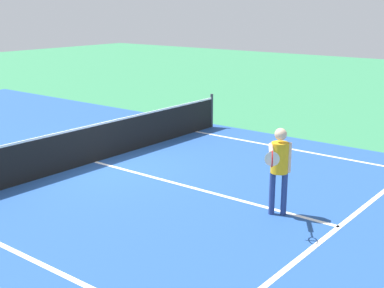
{
  "coord_description": "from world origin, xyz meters",
  "views": [
    {
      "loc": [
        -8.35,
        -9.66,
        3.8
      ],
      "look_at": [
        -0.08,
        -3.15,
        1.0
      ],
      "focal_mm": 49.07,
      "sensor_mm": 36.0,
      "label": 1
    }
  ],
  "objects": [
    {
      "name": "line_center_service",
      "position": [
        0.0,
        -3.2,
        0.0
      ],
      "size": [
        0.1,
        6.4,
        0.01
      ],
      "primitive_type": "cube",
      "color": "white",
      "rests_on": "ground_plane"
    },
    {
      "name": "net",
      "position": [
        0.0,
        0.0,
        0.49
      ],
      "size": [
        9.94,
        0.09,
        1.07
      ],
      "color": "#33383D",
      "rests_on": "ground_plane"
    },
    {
      "name": "player_near",
      "position": [
        -0.19,
        -5.26,
        1.03
      ],
      "size": [
        1.15,
        0.61,
        1.66
      ],
      "color": "navy",
      "rests_on": "ground_plane"
    },
    {
      "name": "line_service_near",
      "position": [
        0.0,
        -6.4,
        0.0
      ],
      "size": [
        8.22,
        0.1,
        0.01
      ],
      "primitive_type": "cube",
      "color": "white",
      "rests_on": "ground_plane"
    },
    {
      "name": "court_surface_inbounds",
      "position": [
        0.0,
        0.0,
        0.0
      ],
      "size": [
        10.62,
        24.4,
        0.0
      ],
      "primitive_type": "cube",
      "color": "#234C93",
      "rests_on": "ground_plane"
    },
    {
      "name": "ground_plane",
      "position": [
        0.0,
        0.0,
        0.0
      ],
      "size": [
        60.0,
        60.0,
        0.0
      ],
      "primitive_type": "plane",
      "color": "#337F51"
    }
  ]
}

